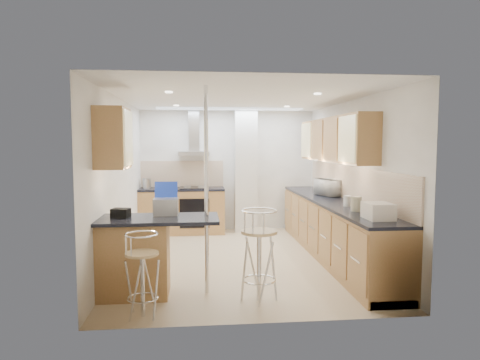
{
  "coord_description": "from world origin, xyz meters",
  "views": [
    {
      "loc": [
        -0.63,
        -6.55,
        1.82
      ],
      "look_at": [
        0.04,
        0.2,
        1.24
      ],
      "focal_mm": 32.0,
      "sensor_mm": 36.0,
      "label": 1
    }
  ],
  "objects": [
    {
      "name": "laptop",
      "position": [
        -1.03,
        -1.28,
        1.04
      ],
      "size": [
        0.3,
        0.22,
        0.2
      ],
      "primitive_type": "cube",
      "rotation": [
        0.0,
        0.0,
        0.0
      ],
      "color": "#979A9E",
      "rests_on": "peninsula"
    },
    {
      "name": "bag",
      "position": [
        -1.54,
        -1.42,
        1.0
      ],
      "size": [
        0.23,
        0.19,
        0.11
      ],
      "primitive_type": "cube",
      "rotation": [
        0.0,
        0.0,
        -0.24
      ],
      "color": "black",
      "rests_on": "peninsula"
    },
    {
      "name": "ground",
      "position": [
        0.0,
        0.0,
        0.0
      ],
      "size": [
        4.8,
        4.8,
        0.0
      ],
      "primitive_type": "plane",
      "color": "#D1B38B",
      "rests_on": "ground"
    },
    {
      "name": "peninsula",
      "position": [
        -1.12,
        -1.45,
        0.48
      ],
      "size": [
        1.47,
        0.72,
        0.94
      ],
      "color": "#A17C40",
      "rests_on": "ground"
    },
    {
      "name": "bar_stool_near",
      "position": [
        -1.22,
        -2.1,
        0.45
      ],
      "size": [
        0.48,
        0.48,
        0.9
      ],
      "primitive_type": null,
      "rotation": [
        0.0,
        0.0,
        0.4
      ],
      "color": "tan",
      "rests_on": "ground"
    },
    {
      "name": "jar_c",
      "position": [
        1.46,
        -1.09,
        1.02
      ],
      "size": [
        0.15,
        0.15,
        0.19
      ],
      "primitive_type": "cylinder",
      "rotation": [
        0.0,
        0.0,
        -0.1
      ],
      "color": "#BBB796",
      "rests_on": "right_counter"
    },
    {
      "name": "bar_stool_end",
      "position": [
        0.07,
        -1.76,
        0.54
      ],
      "size": [
        0.59,
        0.59,
        1.07
      ],
      "primitive_type": null,
      "rotation": [
        0.0,
        0.0,
        1.07
      ],
      "color": "tan",
      "rests_on": "ground"
    },
    {
      "name": "right_counter",
      "position": [
        1.5,
        0.0,
        0.46
      ],
      "size": [
        0.63,
        4.4,
        0.92
      ],
      "color": "#A17C40",
      "rests_on": "ground"
    },
    {
      "name": "jar_b",
      "position": [
        1.63,
        1.43,
        0.99
      ],
      "size": [
        0.14,
        0.14,
        0.15
      ],
      "primitive_type": "cylinder",
      "rotation": [
        0.0,
        0.0,
        0.39
      ],
      "color": "white",
      "rests_on": "right_counter"
    },
    {
      "name": "kettle",
      "position": [
        -1.65,
        2.12,
        1.02
      ],
      "size": [
        0.16,
        0.16,
        0.2
      ],
      "primitive_type": "cylinder",
      "color": "#B4B5B9",
      "rests_on": "back_counter"
    },
    {
      "name": "microwave",
      "position": [
        1.65,
        0.61,
        1.06
      ],
      "size": [
        0.49,
        0.59,
        0.28
      ],
      "primitive_type": "imported",
      "rotation": [
        0.0,
        0.0,
        1.88
      ],
      "color": "white",
      "rests_on": "right_counter"
    },
    {
      "name": "back_counter",
      "position": [
        -0.95,
        2.1,
        0.46
      ],
      "size": [
        1.7,
        0.63,
        0.92
      ],
      "color": "#A17C40",
      "rests_on": "ground"
    },
    {
      "name": "jar_a",
      "position": [
        1.62,
        1.26,
        1.01
      ],
      "size": [
        0.14,
        0.14,
        0.18
      ],
      "primitive_type": "cylinder",
      "rotation": [
        0.0,
        0.0,
        0.18
      ],
      "color": "white",
      "rests_on": "right_counter"
    },
    {
      "name": "bread_bin",
      "position": [
        1.5,
        -1.71,
        1.02
      ],
      "size": [
        0.29,
        0.37,
        0.19
      ],
      "primitive_type": "cube",
      "rotation": [
        0.0,
        0.0,
        0.0
      ],
      "color": "white",
      "rests_on": "right_counter"
    },
    {
      "name": "room_shell",
      "position": [
        0.32,
        0.38,
        1.54
      ],
      "size": [
        3.64,
        4.84,
        2.51
      ],
      "color": "silver",
      "rests_on": "ground"
    },
    {
      "name": "jar_d",
      "position": [
        1.5,
        -0.65,
        0.99
      ],
      "size": [
        0.13,
        0.13,
        0.15
      ],
      "primitive_type": "cylinder",
      "rotation": [
        0.0,
        0.0,
        0.39
      ],
      "color": "white",
      "rests_on": "right_counter"
    }
  ]
}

